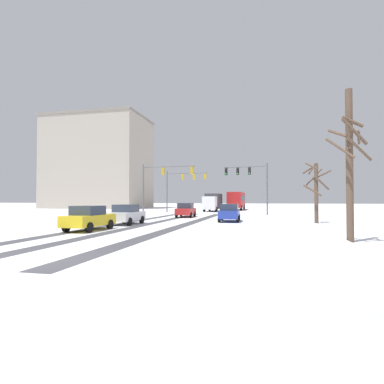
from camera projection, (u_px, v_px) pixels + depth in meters
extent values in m
plane|color=silver|center=(40.00, 260.00, 10.42)|extent=(300.00, 300.00, 0.00)
cube|color=#424247|center=(126.00, 223.00, 27.13)|extent=(0.98, 35.50, 0.01)
cube|color=#424247|center=(187.00, 224.00, 25.90)|extent=(1.06, 35.50, 0.01)
cube|color=#424247|center=(152.00, 223.00, 26.59)|extent=(0.96, 35.50, 0.01)
cube|color=white|center=(290.00, 227.00, 22.54)|extent=(4.00, 35.50, 0.12)
cylinder|color=#56565B|center=(167.00, 192.00, 49.50)|extent=(0.18, 0.18, 6.50)
cylinder|color=#56565B|center=(187.00, 173.00, 48.73)|extent=(6.51, 0.35, 0.12)
cube|color=#B79319|center=(183.00, 177.00, 48.88)|extent=(0.33, 0.25, 0.90)
sphere|color=black|center=(183.00, 175.00, 49.05)|extent=(0.20, 0.20, 0.20)
sphere|color=black|center=(183.00, 177.00, 49.04)|extent=(0.20, 0.20, 0.20)
sphere|color=green|center=(183.00, 179.00, 49.03)|extent=(0.20, 0.20, 0.20)
cube|color=#B79319|center=(194.00, 177.00, 48.42)|extent=(0.33, 0.25, 0.90)
sphere|color=black|center=(194.00, 175.00, 48.58)|extent=(0.20, 0.20, 0.20)
sphere|color=black|center=(194.00, 177.00, 48.58)|extent=(0.20, 0.20, 0.20)
sphere|color=green|center=(194.00, 179.00, 48.57)|extent=(0.20, 0.20, 0.20)
cube|color=#B79319|center=(205.00, 176.00, 47.96)|extent=(0.33, 0.25, 0.90)
sphere|color=black|center=(205.00, 175.00, 48.12)|extent=(0.20, 0.20, 0.20)
sphere|color=black|center=(205.00, 177.00, 48.11)|extent=(0.20, 0.20, 0.20)
sphere|color=green|center=(205.00, 178.00, 48.11)|extent=(0.20, 0.20, 0.20)
cylinder|color=#56565B|center=(143.00, 190.00, 39.76)|extent=(0.18, 0.18, 6.50)
cylinder|color=#56565B|center=(168.00, 167.00, 38.82)|extent=(6.80, 0.63, 0.12)
cube|color=#B79319|center=(163.00, 171.00, 39.01)|extent=(0.34, 0.26, 0.90)
sphere|color=black|center=(164.00, 169.00, 39.17)|extent=(0.20, 0.20, 0.20)
sphere|color=black|center=(164.00, 171.00, 39.16)|extent=(0.20, 0.20, 0.20)
sphere|color=green|center=(164.00, 174.00, 39.15)|extent=(0.20, 0.20, 0.20)
cube|color=#B79319|center=(192.00, 170.00, 37.90)|extent=(0.34, 0.26, 0.90)
sphere|color=black|center=(192.00, 168.00, 38.06)|extent=(0.20, 0.20, 0.20)
sphere|color=black|center=(192.00, 170.00, 38.05)|extent=(0.20, 0.20, 0.20)
sphere|color=green|center=(192.00, 173.00, 38.04)|extent=(0.20, 0.20, 0.20)
cylinder|color=#56565B|center=(267.00, 189.00, 38.28)|extent=(0.18, 0.18, 6.50)
cylinder|color=#56565B|center=(245.00, 167.00, 39.05)|extent=(5.31, 0.35, 0.12)
cube|color=black|center=(250.00, 171.00, 38.90)|extent=(0.33, 0.25, 0.90)
sphere|color=black|center=(249.00, 169.00, 38.75)|extent=(0.20, 0.20, 0.20)
sphere|color=black|center=(249.00, 171.00, 38.74)|extent=(0.20, 0.20, 0.20)
sphere|color=green|center=(249.00, 173.00, 38.73)|extent=(0.20, 0.20, 0.20)
cube|color=black|center=(238.00, 171.00, 39.29)|extent=(0.33, 0.25, 0.90)
sphere|color=black|center=(238.00, 169.00, 39.14)|extent=(0.20, 0.20, 0.20)
sphere|color=black|center=(238.00, 171.00, 39.13)|extent=(0.20, 0.20, 0.20)
sphere|color=green|center=(238.00, 174.00, 39.12)|extent=(0.20, 0.20, 0.20)
cube|color=black|center=(226.00, 172.00, 39.67)|extent=(0.33, 0.25, 0.90)
sphere|color=black|center=(226.00, 169.00, 39.53)|extent=(0.20, 0.20, 0.20)
sphere|color=black|center=(226.00, 172.00, 39.52)|extent=(0.20, 0.20, 0.20)
sphere|color=green|center=(226.00, 174.00, 39.51)|extent=(0.20, 0.20, 0.20)
cube|color=red|center=(186.00, 211.00, 35.87)|extent=(1.92, 4.19, 0.70)
cube|color=#2D3847|center=(186.00, 206.00, 35.74)|extent=(1.66, 1.98, 0.60)
cylinder|color=black|center=(181.00, 214.00, 37.25)|extent=(0.25, 0.65, 0.64)
cylinder|color=black|center=(195.00, 214.00, 36.97)|extent=(0.25, 0.65, 0.64)
cylinder|color=black|center=(176.00, 215.00, 34.75)|extent=(0.25, 0.65, 0.64)
cylinder|color=black|center=(191.00, 215.00, 34.47)|extent=(0.25, 0.65, 0.64)
cube|color=#233899|center=(229.00, 214.00, 28.79)|extent=(1.83, 4.15, 0.70)
cube|color=#2D3847|center=(229.00, 207.00, 28.66)|extent=(1.62, 1.95, 0.60)
cylinder|color=black|center=(222.00, 217.00, 30.19)|extent=(0.24, 0.65, 0.64)
cylinder|color=black|center=(239.00, 217.00, 29.88)|extent=(0.24, 0.65, 0.64)
cylinder|color=black|center=(219.00, 219.00, 27.70)|extent=(0.24, 0.65, 0.64)
cylinder|color=black|center=(238.00, 219.00, 27.38)|extent=(0.24, 0.65, 0.64)
cube|color=silver|center=(127.00, 216.00, 25.48)|extent=(1.73, 4.11, 0.70)
cube|color=#2D3847|center=(126.00, 208.00, 25.34)|extent=(1.57, 1.91, 0.60)
cylinder|color=black|center=(124.00, 219.00, 26.88)|extent=(0.22, 0.64, 0.64)
cylinder|color=black|center=(142.00, 220.00, 26.53)|extent=(0.22, 0.64, 0.64)
cylinder|color=black|center=(110.00, 221.00, 24.40)|extent=(0.22, 0.64, 0.64)
cylinder|color=black|center=(129.00, 222.00, 24.05)|extent=(0.22, 0.64, 0.64)
cube|color=yellow|center=(89.00, 220.00, 20.54)|extent=(1.79, 4.14, 0.70)
cube|color=#2D3847|center=(88.00, 210.00, 20.41)|extent=(1.60, 1.93, 0.60)
cylinder|color=black|center=(89.00, 224.00, 21.96)|extent=(0.23, 0.64, 0.64)
cylinder|color=black|center=(110.00, 224.00, 21.56)|extent=(0.23, 0.64, 0.64)
cylinder|color=black|center=(66.00, 227.00, 19.50)|extent=(0.23, 0.64, 0.64)
cylinder|color=black|center=(89.00, 227.00, 19.10)|extent=(0.23, 0.64, 0.64)
cube|color=#B21E1E|center=(237.00, 200.00, 60.88)|extent=(2.64, 11.03, 2.90)
cube|color=#283342|center=(237.00, 198.00, 60.88)|extent=(2.67, 10.15, 0.90)
cylinder|color=black|center=(241.00, 208.00, 56.82)|extent=(0.31, 0.96, 0.96)
cylinder|color=black|center=(228.00, 208.00, 57.38)|extent=(0.31, 0.96, 0.96)
cylinder|color=black|center=(244.00, 207.00, 63.77)|extent=(0.31, 0.96, 0.96)
cylinder|color=black|center=(232.00, 207.00, 64.33)|extent=(0.31, 0.96, 0.96)
cube|color=silver|center=(210.00, 203.00, 50.89)|extent=(2.15, 2.25, 2.10)
cube|color=#333338|center=(214.00, 201.00, 54.48)|extent=(2.31, 5.25, 2.60)
cylinder|color=black|center=(216.00, 209.00, 51.05)|extent=(0.30, 0.85, 0.84)
cylinder|color=black|center=(204.00, 209.00, 51.54)|extent=(0.30, 0.85, 0.84)
cylinder|color=black|center=(221.00, 208.00, 55.59)|extent=(0.30, 0.85, 0.84)
cylinder|color=black|center=(210.00, 208.00, 56.09)|extent=(0.30, 0.85, 0.84)
cylinder|color=brown|center=(350.00, 165.00, 14.99)|extent=(0.33, 0.33, 7.34)
cylinder|color=brown|center=(359.00, 137.00, 14.82)|extent=(0.36, 0.87, 0.57)
cylinder|color=brown|center=(359.00, 149.00, 14.39)|extent=(1.26, 0.72, 1.09)
cylinder|color=brown|center=(340.00, 148.00, 14.66)|extent=(1.10, 1.20, 1.16)
cylinder|color=brown|center=(353.00, 122.00, 14.59)|extent=(0.98, 0.25, 0.59)
cylinder|color=brown|center=(337.00, 133.00, 14.90)|extent=(0.67, 1.27, 0.65)
cylinder|color=brown|center=(354.00, 131.00, 14.48)|extent=(1.21, 0.36, 1.29)
cylinder|color=brown|center=(316.00, 193.00, 26.77)|extent=(0.32, 0.32, 5.11)
cylinder|color=brown|center=(312.00, 166.00, 26.50)|extent=(1.00, 0.98, 0.72)
cylinder|color=brown|center=(309.00, 169.00, 27.48)|extent=(1.28, 1.07, 0.88)
cylinder|color=brown|center=(312.00, 169.00, 27.22)|extent=(0.83, 0.61, 1.08)
cylinder|color=brown|center=(321.00, 175.00, 27.36)|extent=(1.49, 1.22, 0.83)
cylinder|color=brown|center=(314.00, 177.00, 27.48)|extent=(1.43, 0.31, 1.52)
cylinder|color=brown|center=(312.00, 190.00, 26.26)|extent=(1.41, 0.98, 1.02)
cylinder|color=brown|center=(323.00, 184.00, 26.21)|extent=(1.13, 1.14, 0.92)
cube|color=#A89E8E|center=(99.00, 164.00, 73.77)|extent=(21.96, 14.60, 20.66)
cube|color=gray|center=(99.00, 120.00, 74.02)|extent=(22.26, 14.90, 0.50)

